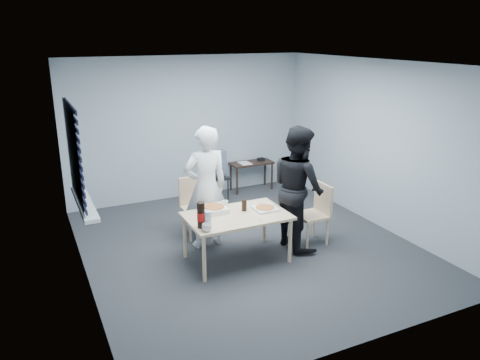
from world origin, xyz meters
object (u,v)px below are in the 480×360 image
dining_table (237,219)px  person_black (298,187)px  soda_bottle (201,215)px  chair_right (317,209)px  mug_a (207,227)px  stool (217,182)px  side_table (252,166)px  chair_far (195,202)px  backpack (217,164)px  person_white (206,187)px  mug_b (225,204)px

dining_table → person_black: (0.98, 0.06, 0.29)m
soda_bottle → chair_right: bearing=6.6°
mug_a → soda_bottle: soda_bottle is taller
person_black → dining_table: bearing=93.4°
dining_table → soda_bottle: 0.65m
stool → soda_bottle: (-1.16, -2.30, 0.39)m
side_table → soda_bottle: (-2.10, -2.79, 0.34)m
person_black → stool: person_black is taller
dining_table → chair_far: bearing=100.9°
stool → backpack: (0.00, -0.01, 0.33)m
dining_table → soda_bottle: size_ratio=4.08×
person_white → mug_a: bearing=69.2°
mug_b → backpack: bearing=70.9°
backpack → mug_b: 1.87m
chair_far → person_white: size_ratio=0.50×
person_black → person_white: bearing=64.7°
mug_b → soda_bottle: 0.76m
dining_table → person_black: bearing=3.4°
side_table → stool: side_table is taller
stool → mug_a: mug_a is taller
dining_table → soda_bottle: bearing=-161.4°
chair_right → person_black: size_ratio=0.50×
chair_right → backpack: 2.20m
person_white → person_black: bearing=154.7°
person_black → side_table: bearing=-12.0°
dining_table → person_white: size_ratio=0.76×
chair_far → side_table: chair_far is taller
chair_far → side_table: bearing=41.3°
chair_right → soda_bottle: (-1.88, -0.22, 0.31)m
side_table → soda_bottle: 3.50m
person_white → backpack: size_ratio=3.86×
side_table → person_black: bearing=-102.0°
chair_right → chair_far: bearing=145.1°
mug_a → mug_b: (0.52, 0.66, -0.00)m
person_white → side_table: bearing=-131.0°
stool → mug_b: 1.90m
person_white → person_black: (1.18, -0.56, 0.00)m
chair_right → backpack: bearing=109.2°
person_white → backpack: person_white is taller
person_black → mug_a: 1.59m
person_white → side_table: size_ratio=2.11×
dining_table → backpack: (0.58, 2.09, 0.16)m
backpack → mug_b: backpack is taller
chair_right → stool: size_ratio=1.66×
person_white → dining_table: bearing=107.8°
person_black → mug_a: bearing=104.1°
soda_bottle → side_table: bearing=53.0°
dining_table → mug_a: bearing=-149.4°
stool → mug_b: size_ratio=5.37×
stool → backpack: bearing=-90.0°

